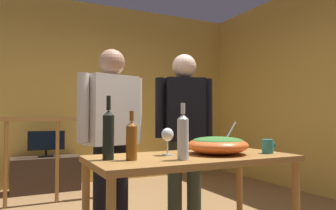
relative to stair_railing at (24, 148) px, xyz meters
name	(u,v)px	position (x,y,z in m)	size (l,w,h in m)	color
back_wall	(72,91)	(0.71, 1.03, 0.75)	(5.59, 0.10, 2.83)	gold
side_wall_right	(301,89)	(3.50, -0.87, 0.75)	(0.10, 4.08, 2.83)	gold
stair_railing	(24,148)	(0.00, 0.00, 0.00)	(2.85, 0.10, 1.07)	#9E6B33
tv_console	(46,174)	(0.30, 0.68, -0.43)	(0.90, 0.40, 0.46)	#38281E
flat_screen_tv	(46,141)	(0.30, 0.65, 0.02)	(0.48, 0.12, 0.36)	black
serving_table	(192,168)	(0.94, -2.20, 0.02)	(1.34, 0.67, 0.77)	#9E6B33
salad_bowl	(218,144)	(1.14, -2.21, 0.17)	(0.42, 0.42, 0.22)	#DB5B23
wine_glass	(167,136)	(0.80, -2.12, 0.24)	(0.08, 0.08, 0.18)	silver
wine_bottle_amber	(132,140)	(0.50, -2.24, 0.23)	(0.07, 0.07, 0.29)	brown
wine_bottle_clear	(183,136)	(0.79, -2.36, 0.25)	(0.07, 0.07, 0.34)	silver
wine_bottle_dark	(108,134)	(0.39, -2.16, 0.26)	(0.07, 0.07, 0.38)	black
mug_teal	(268,146)	(1.48, -2.33, 0.16)	(0.11, 0.08, 0.10)	teal
person_standing_left	(111,128)	(0.60, -1.49, 0.27)	(0.58, 0.32, 1.58)	black
person_standing_right	(184,127)	(1.28, -1.49, 0.27)	(0.52, 0.30, 1.60)	#2D3323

